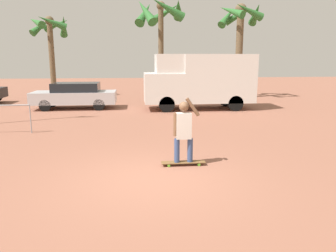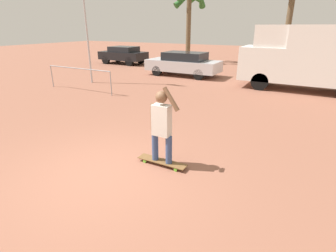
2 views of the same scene
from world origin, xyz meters
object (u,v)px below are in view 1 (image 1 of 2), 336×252
at_px(palm_tree_center_background, 160,17).
at_px(palm_tree_far_left, 50,32).
at_px(skateboard, 183,162).
at_px(camper_van, 201,79).
at_px(parked_car_silver, 75,95).
at_px(palm_tree_near_van, 240,25).
at_px(person_skateboarder, 184,128).

height_order(palm_tree_center_background, palm_tree_far_left, palm_tree_center_background).
distance_m(skateboard, palm_tree_center_background, 15.85).
bearing_deg(camper_van, parked_car_silver, 172.89).
bearing_deg(camper_van, skateboard, -103.98).
height_order(parked_car_silver, palm_tree_near_van, palm_tree_near_van).
distance_m(parked_car_silver, palm_tree_near_van, 11.88).
xyz_separation_m(palm_tree_center_background, palm_tree_far_left, (-7.60, 1.55, -0.92)).
xyz_separation_m(parked_car_silver, palm_tree_center_background, (5.09, 4.56, 4.72)).
distance_m(person_skateboarder, palm_tree_near_van, 15.92).
distance_m(person_skateboarder, palm_tree_center_background, 15.57).
height_order(skateboard, person_skateboarder, person_skateboarder).
relative_size(parked_car_silver, palm_tree_far_left, 0.78).
relative_size(palm_tree_near_van, palm_tree_far_left, 1.11).
xyz_separation_m(person_skateboarder, parked_car_silver, (-4.46, 10.33, -0.24)).
bearing_deg(parked_car_silver, camper_van, -7.11).
bearing_deg(palm_tree_far_left, skateboard, -67.05).
relative_size(parked_car_silver, palm_tree_near_van, 0.70).
bearing_deg(palm_tree_far_left, parked_car_silver, -67.73).
bearing_deg(person_skateboarder, palm_tree_center_background, 87.57).
bearing_deg(person_skateboarder, parked_car_silver, 113.35).
bearing_deg(camper_van, palm_tree_near_van, 52.86).
bearing_deg(camper_van, palm_tree_center_background, 107.70).
height_order(palm_tree_near_van, palm_tree_center_background, palm_tree_center_background).
bearing_deg(person_skateboarder, palm_tree_near_van, 67.29).
relative_size(skateboard, palm_tree_center_background, 0.17).
distance_m(person_skateboarder, camper_van, 9.79).
relative_size(person_skateboarder, parked_car_silver, 0.37).
bearing_deg(palm_tree_center_background, parked_car_silver, -138.13).
height_order(person_skateboarder, palm_tree_far_left, palm_tree_far_left).
distance_m(palm_tree_near_van, palm_tree_far_left, 13.11).
bearing_deg(palm_tree_far_left, person_skateboarder, -67.05).
height_order(camper_van, palm_tree_near_van, palm_tree_near_van).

